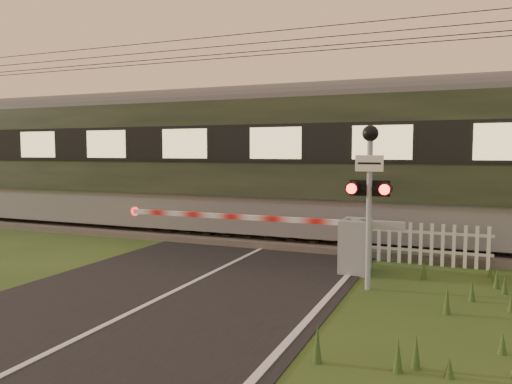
% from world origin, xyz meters
% --- Properties ---
extents(ground, '(160.00, 160.00, 0.00)m').
position_xyz_m(ground, '(0.00, 0.00, 0.00)').
color(ground, '#28441A').
rests_on(ground, ground).
extents(road, '(6.00, 140.00, 0.03)m').
position_xyz_m(road, '(0.02, -0.23, 0.01)').
color(road, black).
rests_on(road, ground).
extents(track_bed, '(140.00, 3.40, 0.39)m').
position_xyz_m(track_bed, '(0.00, 6.50, 0.07)').
color(track_bed, '#47423D').
rests_on(track_bed, ground).
extents(overhead_wires, '(120.00, 0.62, 0.62)m').
position_xyz_m(overhead_wires, '(0.00, 6.50, 5.72)').
color(overhead_wires, black).
rests_on(overhead_wires, ground).
extents(boom_gate, '(6.90, 0.89, 1.18)m').
position_xyz_m(boom_gate, '(2.50, 3.32, 0.65)').
color(boom_gate, gray).
rests_on(boom_gate, ground).
extents(crossing_signal, '(0.79, 0.34, 3.11)m').
position_xyz_m(crossing_signal, '(3.30, 2.04, 2.14)').
color(crossing_signal, gray).
rests_on(crossing_signal, ground).
extents(picket_fence, '(3.33, 0.08, 0.97)m').
position_xyz_m(picket_fence, '(3.96, 4.60, 0.49)').
color(picket_fence, silver).
rests_on(picket_fence, ground).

